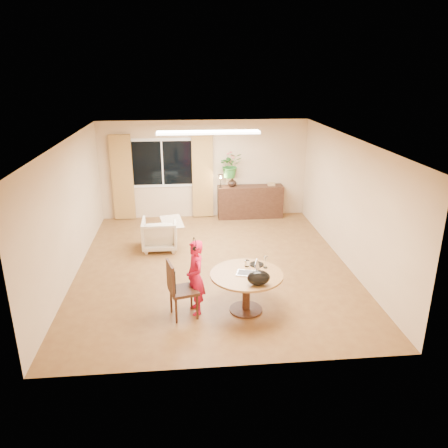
% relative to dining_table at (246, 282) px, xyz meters
% --- Properties ---
extents(floor, '(6.50, 6.50, 0.00)m').
position_rel_dining_table_xyz_m(floor, '(-0.42, 1.81, -0.54)').
color(floor, brown).
rests_on(floor, ground).
extents(ceiling, '(6.50, 6.50, 0.00)m').
position_rel_dining_table_xyz_m(ceiling, '(-0.42, 1.81, 2.06)').
color(ceiling, white).
rests_on(ceiling, wall_back).
extents(wall_back, '(5.50, 0.00, 5.50)m').
position_rel_dining_table_xyz_m(wall_back, '(-0.42, 5.06, 0.76)').
color(wall_back, tan).
rests_on(wall_back, floor).
extents(wall_left, '(0.00, 6.50, 6.50)m').
position_rel_dining_table_xyz_m(wall_left, '(-3.17, 1.81, 0.76)').
color(wall_left, tan).
rests_on(wall_left, floor).
extents(wall_right, '(0.00, 6.50, 6.50)m').
position_rel_dining_table_xyz_m(wall_right, '(2.33, 1.81, 0.76)').
color(wall_right, tan).
rests_on(wall_right, floor).
extents(window, '(1.70, 0.03, 1.30)m').
position_rel_dining_table_xyz_m(window, '(-1.52, 5.04, 0.96)').
color(window, white).
rests_on(window, wall_back).
extents(curtain_left, '(0.55, 0.08, 2.25)m').
position_rel_dining_table_xyz_m(curtain_left, '(-2.57, 4.97, 0.60)').
color(curtain_left, olive).
rests_on(curtain_left, wall_back).
extents(curtain_right, '(0.55, 0.08, 2.25)m').
position_rel_dining_table_xyz_m(curtain_right, '(-0.47, 4.97, 0.60)').
color(curtain_right, olive).
rests_on(curtain_right, wall_back).
extents(ceiling_panel, '(2.20, 0.35, 0.05)m').
position_rel_dining_table_xyz_m(ceiling_panel, '(-0.42, 3.01, 2.02)').
color(ceiling_panel, white).
rests_on(ceiling_panel, ceiling).
extents(dining_table, '(1.21, 1.21, 0.69)m').
position_rel_dining_table_xyz_m(dining_table, '(0.00, 0.00, 0.00)').
color(dining_table, brown).
rests_on(dining_table, floor).
extents(dining_chair, '(0.57, 0.54, 0.99)m').
position_rel_dining_table_xyz_m(dining_chair, '(-1.04, -0.07, -0.05)').
color(dining_chair, black).
rests_on(dining_chair, floor).
extents(child, '(0.53, 0.41, 1.27)m').
position_rel_dining_table_xyz_m(child, '(-0.84, 0.05, 0.10)').
color(child, red).
rests_on(child, floor).
extents(laptop, '(0.42, 0.34, 0.24)m').
position_rel_dining_table_xyz_m(laptop, '(0.01, -0.01, 0.27)').
color(laptop, '#B7B7BC').
rests_on(laptop, dining_table).
extents(tumbler, '(0.09, 0.09, 0.11)m').
position_rel_dining_table_xyz_m(tumbler, '(0.05, 0.27, 0.20)').
color(tumbler, white).
rests_on(tumbler, dining_table).
extents(wine_glass, '(0.09, 0.09, 0.22)m').
position_rel_dining_table_xyz_m(wine_glass, '(0.35, 0.19, 0.26)').
color(wine_glass, white).
rests_on(wine_glass, dining_table).
extents(pot_lid, '(0.30, 0.30, 0.04)m').
position_rel_dining_table_xyz_m(pot_lid, '(0.22, 0.31, 0.17)').
color(pot_lid, white).
rests_on(pot_lid, dining_table).
extents(handbag, '(0.39, 0.26, 0.24)m').
position_rel_dining_table_xyz_m(handbag, '(0.13, -0.41, 0.27)').
color(handbag, black).
rests_on(handbag, dining_table).
extents(armchair, '(0.76, 0.78, 0.71)m').
position_rel_dining_table_xyz_m(armchair, '(-1.55, 2.83, -0.19)').
color(armchair, beige).
rests_on(armchair, floor).
extents(throw, '(0.56, 0.64, 0.03)m').
position_rel_dining_table_xyz_m(throw, '(-1.27, 2.78, 0.18)').
color(throw, beige).
rests_on(throw, armchair).
extents(sideboard, '(1.75, 0.43, 0.88)m').
position_rel_dining_table_xyz_m(sideboard, '(0.81, 4.82, -0.10)').
color(sideboard, black).
rests_on(sideboard, floor).
extents(vase, '(0.27, 0.27, 0.25)m').
position_rel_dining_table_xyz_m(vase, '(0.31, 4.82, 0.46)').
color(vase, black).
rests_on(vase, sideboard).
extents(bouquet, '(0.66, 0.60, 0.66)m').
position_rel_dining_table_xyz_m(bouquet, '(0.26, 4.82, 0.91)').
color(bouquet, '#376A27').
rests_on(bouquet, vase).
extents(book_stack, '(0.22, 0.18, 0.08)m').
position_rel_dining_table_xyz_m(book_stack, '(1.37, 4.82, 0.38)').
color(book_stack, '#8E6C48').
rests_on(book_stack, sideboard).
extents(desk_lamp, '(0.16, 0.16, 0.36)m').
position_rel_dining_table_xyz_m(desk_lamp, '(-0.01, 4.77, 0.52)').
color(desk_lamp, black).
rests_on(desk_lamp, sideboard).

